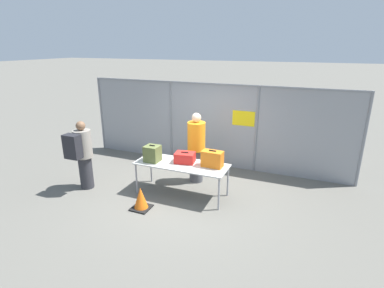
% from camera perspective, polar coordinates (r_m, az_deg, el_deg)
% --- Properties ---
extents(ground_plane, '(120.00, 120.00, 0.00)m').
position_cam_1_polar(ground_plane, '(7.11, -1.70, -9.38)').
color(ground_plane, '#605E56').
extents(fence_section, '(7.62, 0.07, 2.34)m').
position_cam_1_polar(fence_section, '(8.39, 3.76, 3.93)').
color(fence_section, gray).
rests_on(fence_section, ground_plane).
extents(inspection_table, '(2.11, 0.80, 0.77)m').
position_cam_1_polar(inspection_table, '(6.77, -2.01, -4.17)').
color(inspection_table, '#B2B2AD').
rests_on(inspection_table, ground_plane).
extents(suitcase_olive, '(0.33, 0.31, 0.39)m').
position_cam_1_polar(suitcase_olive, '(6.89, -7.55, -1.83)').
color(suitcase_olive, '#566033').
rests_on(suitcase_olive, inspection_table).
extents(suitcase_red, '(0.49, 0.39, 0.26)m').
position_cam_1_polar(suitcase_red, '(6.78, -1.37, -2.61)').
color(suitcase_red, red).
rests_on(suitcase_red, inspection_table).
extents(suitcase_orange, '(0.47, 0.27, 0.38)m').
position_cam_1_polar(suitcase_orange, '(6.54, 3.89, -2.86)').
color(suitcase_orange, orange).
rests_on(suitcase_orange, inspection_table).
extents(traveler_hooded, '(0.41, 0.64, 1.66)m').
position_cam_1_polar(traveler_hooded, '(7.44, -20.24, -1.60)').
color(traveler_hooded, '#2D2D33').
rests_on(traveler_hooded, ground_plane).
extents(security_worker_near, '(0.44, 0.44, 1.77)m').
position_cam_1_polar(security_worker_near, '(7.38, 0.82, -0.57)').
color(security_worker_near, '#4C4C51').
rests_on(security_worker_near, ground_plane).
extents(utility_trailer, '(3.35, 2.10, 0.70)m').
position_cam_1_polar(utility_trailer, '(10.73, 16.97, 1.89)').
color(utility_trailer, white).
rests_on(utility_trailer, ground_plane).
extents(traffic_cone, '(0.39, 0.39, 0.49)m').
position_cam_1_polar(traffic_cone, '(6.49, -9.73, -10.28)').
color(traffic_cone, black).
rests_on(traffic_cone, ground_plane).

